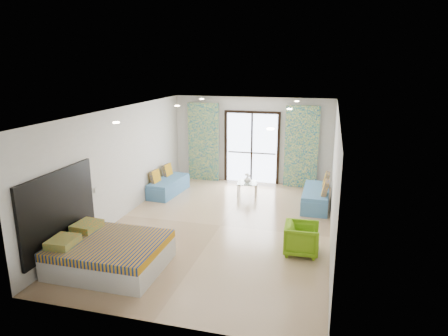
% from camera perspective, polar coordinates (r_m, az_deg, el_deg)
% --- Properties ---
extents(floor, '(5.00, 7.50, 0.01)m').
position_cam_1_polar(floor, '(9.49, -0.49, -8.22)').
color(floor, '#A28260').
rests_on(floor, ground).
extents(ceiling, '(5.00, 7.50, 0.01)m').
position_cam_1_polar(ceiling, '(8.80, -0.53, 8.19)').
color(ceiling, silver).
rests_on(ceiling, ground).
extents(wall_back, '(5.00, 0.01, 2.70)m').
position_cam_1_polar(wall_back, '(12.62, 4.03, 3.97)').
color(wall_back, silver).
rests_on(wall_back, ground).
extents(wall_front, '(5.00, 0.01, 2.70)m').
position_cam_1_polar(wall_front, '(5.73, -10.67, -9.84)').
color(wall_front, silver).
rests_on(wall_front, ground).
extents(wall_left, '(0.01, 7.50, 2.70)m').
position_cam_1_polar(wall_left, '(9.99, -14.47, 0.64)').
color(wall_left, silver).
rests_on(wall_left, ground).
extents(wall_right, '(0.01, 7.50, 2.70)m').
position_cam_1_polar(wall_right, '(8.75, 15.49, -1.42)').
color(wall_right, silver).
rests_on(wall_right, ground).
extents(balcony_door, '(1.76, 0.08, 2.28)m').
position_cam_1_polar(balcony_door, '(12.60, 3.99, 3.53)').
color(balcony_door, black).
rests_on(balcony_door, floor).
extents(balcony_rail, '(1.52, 0.03, 0.04)m').
position_cam_1_polar(balcony_rail, '(12.68, 3.98, 2.18)').
color(balcony_rail, '#595451').
rests_on(balcony_rail, balcony_door).
extents(curtain_left, '(1.00, 0.10, 2.50)m').
position_cam_1_polar(curtain_left, '(12.84, -2.96, 3.72)').
color(curtain_left, white).
rests_on(curtain_left, floor).
extents(curtain_right, '(1.00, 0.10, 2.50)m').
position_cam_1_polar(curtain_right, '(12.27, 10.99, 2.94)').
color(curtain_right, white).
rests_on(curtain_right, floor).
extents(downlight_a, '(0.12, 0.12, 0.02)m').
position_cam_1_polar(downlight_a, '(7.50, -15.15, 6.29)').
color(downlight_a, '#FFE0B2').
rests_on(downlight_a, ceiling).
extents(downlight_b, '(0.12, 0.12, 0.02)m').
position_cam_1_polar(downlight_b, '(6.57, 6.65, 5.57)').
color(downlight_b, '#FFE0B2').
rests_on(downlight_b, ceiling).
extents(downlight_c, '(0.12, 0.12, 0.02)m').
position_cam_1_polar(downlight_c, '(10.18, -6.71, 8.82)').
color(downlight_c, '#FFE0B2').
rests_on(downlight_c, ceiling).
extents(downlight_d, '(0.12, 0.12, 0.02)m').
position_cam_1_polar(downlight_d, '(9.52, 9.34, 8.32)').
color(downlight_d, '#FFE0B2').
rests_on(downlight_d, ceiling).
extents(downlight_e, '(0.12, 0.12, 0.02)m').
position_cam_1_polar(downlight_e, '(12.06, -3.20, 9.82)').
color(downlight_e, '#FFE0B2').
rests_on(downlight_e, ceiling).
extents(downlight_f, '(0.12, 0.12, 0.02)m').
position_cam_1_polar(downlight_f, '(11.51, 10.37, 9.36)').
color(downlight_f, '#FFE0B2').
rests_on(downlight_f, ceiling).
extents(headboard, '(0.06, 2.10, 1.50)m').
position_cam_1_polar(headboard, '(8.11, -22.49, -5.56)').
color(headboard, black).
rests_on(headboard, floor).
extents(switch_plate, '(0.02, 0.10, 0.10)m').
position_cam_1_polar(switch_plate, '(9.07, -17.83, -3.00)').
color(switch_plate, silver).
rests_on(switch_plate, wall_left).
extents(bed, '(1.96, 1.60, 0.68)m').
position_cam_1_polar(bed, '(7.87, -16.09, -11.66)').
color(bed, silver).
rests_on(bed, floor).
extents(daybed_left, '(0.75, 1.64, 0.79)m').
position_cam_1_polar(daybed_left, '(11.77, -7.99, -2.49)').
color(daybed_left, teal).
rests_on(daybed_left, floor).
extents(daybed_right, '(0.68, 1.72, 0.84)m').
position_cam_1_polar(daybed_right, '(10.91, 13.06, -4.04)').
color(daybed_right, teal).
rests_on(daybed_right, floor).
extents(coffee_table, '(0.63, 0.63, 0.66)m').
position_cam_1_polar(coffee_table, '(11.53, 3.37, -2.26)').
color(coffee_table, silver).
rests_on(coffee_table, floor).
extents(vase, '(0.27, 0.28, 0.20)m').
position_cam_1_polar(vase, '(11.44, 3.35, -1.65)').
color(vase, white).
rests_on(vase, coffee_table).
extents(armchair, '(0.65, 0.69, 0.69)m').
position_cam_1_polar(armchair, '(8.22, 11.04, -9.68)').
color(armchair, '#72AE16').
rests_on(armchair, floor).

